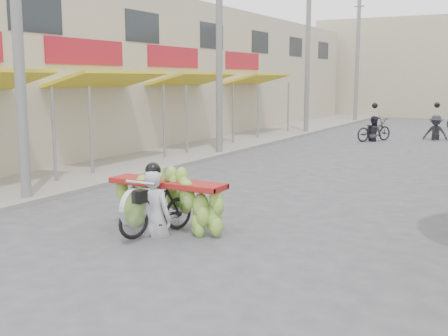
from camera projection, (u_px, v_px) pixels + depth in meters
ground at (137, 286)px, 7.58m from camera, size 120.00×120.00×0.00m
sidewalk_left at (221, 143)px, 23.88m from camera, size 4.00×60.00×0.12m
shophouse_row_left at (111, 73)px, 24.88m from camera, size 9.77×40.00×6.00m
utility_pole_near at (17, 20)px, 12.09m from camera, size 0.60×0.24×8.00m
utility_pole_mid at (219, 43)px, 19.89m from camera, size 0.60×0.24×8.00m
utility_pole_far at (308, 53)px, 27.70m from camera, size 0.60×0.24×8.00m
utility_pole_back at (357, 58)px, 35.50m from camera, size 0.60×0.24×8.00m
banana_motorbike at (160, 193)px, 10.11m from camera, size 2.28×1.82×2.24m
bg_motorbike_a at (374, 125)px, 24.86m from camera, size 1.52×1.88×1.95m
bg_motorbike_b at (436, 121)px, 25.34m from camera, size 1.07×1.59×1.95m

